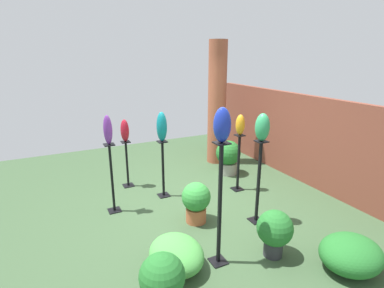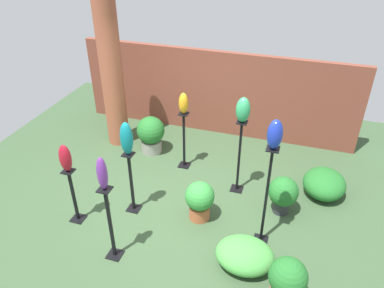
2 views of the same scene
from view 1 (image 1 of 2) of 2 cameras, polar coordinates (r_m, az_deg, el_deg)
ground_plane at (r=5.19m, az=-0.68°, el=-11.76°), size 8.00×8.00×0.00m
brick_wall_back at (r=6.32m, az=20.61°, el=0.88°), size 5.60×0.12×1.73m
brick_pillar at (r=6.90m, az=4.77°, el=7.67°), size 0.41×0.41×2.78m
pedestal_violet at (r=4.99m, az=-14.96°, el=-6.90°), size 0.20×0.20×1.15m
pedestal_amber at (r=5.65m, az=8.81°, el=-4.02°), size 0.20×0.20×1.08m
pedestal_cobalt at (r=3.62m, az=5.28°, el=-12.42°), size 0.20×0.20×1.55m
pedestal_ruby at (r=5.90m, az=-12.24°, el=-4.16°), size 0.20×0.20×0.91m
pedestal_jade at (r=4.62m, az=12.51°, el=-7.74°), size 0.20×0.20×1.29m
pedestal_teal at (r=5.37m, az=-5.53°, el=-5.26°), size 0.20×0.20×1.04m
art_vase_violet at (r=4.72m, az=-15.74°, el=2.63°), size 0.12×0.13×0.46m
art_vase_amber at (r=5.43m, az=9.17°, el=3.63°), size 0.16×0.17×0.37m
art_vase_cobalt at (r=3.24m, az=5.77°, el=3.63°), size 0.19×0.20×0.39m
art_vase_ruby at (r=5.69m, az=-12.68°, el=2.51°), size 0.17×0.16×0.42m
art_vase_jade at (r=4.33m, az=13.26°, el=3.13°), size 0.21×0.20×0.40m
art_vase_teal at (r=5.12m, az=-5.79°, el=3.29°), size 0.18×0.18×0.51m
potted_plant_front_left at (r=4.04m, az=15.47°, el=-15.57°), size 0.46×0.46×0.62m
potted_plant_front_right at (r=3.20m, az=-5.67°, el=-24.90°), size 0.45×0.45×0.67m
potted_plant_back_center at (r=6.42m, az=6.90°, el=-2.26°), size 0.53×0.53×0.73m
potted_plant_mid_left at (r=4.61m, az=0.79°, el=-10.70°), size 0.44×0.44×0.64m
foliage_bed_east at (r=3.83m, az=-3.00°, el=-20.22°), size 0.77×0.64×0.36m
foliage_bed_west at (r=4.22m, az=27.99°, el=-18.04°), size 0.68×0.76×0.42m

